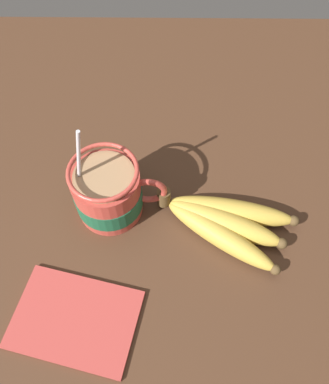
% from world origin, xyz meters
% --- Properties ---
extents(table, '(0.97, 0.97, 0.03)m').
position_xyz_m(table, '(0.00, 0.00, 0.01)').
color(table, '#422819').
rests_on(table, ground).
extents(coffee_mug, '(0.13, 0.10, 0.18)m').
position_xyz_m(coffee_mug, '(-0.02, 0.01, 0.07)').
color(coffee_mug, '#B23D33').
rests_on(coffee_mug, table).
extents(banana_bunch, '(0.21, 0.13, 0.04)m').
position_xyz_m(banana_bunch, '(0.15, -0.02, 0.05)').
color(banana_bunch, '#4C381E').
rests_on(banana_bunch, table).
extents(napkin, '(0.18, 0.14, 0.01)m').
position_xyz_m(napkin, '(-0.05, -0.16, 0.03)').
color(napkin, '#A33833').
rests_on(napkin, table).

